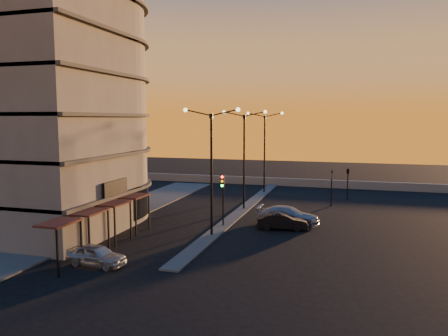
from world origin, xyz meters
The scene contains 14 objects.
ground centered at (0.00, 0.00, 0.00)m, with size 120.00×120.00×0.00m, color black.
sidewalk_west centered at (-10.50, 4.00, 0.06)m, with size 5.00×40.00×0.12m, color #4C4C4A.
median centered at (0.00, 10.00, 0.06)m, with size 1.20×36.00×0.12m, color #4C4C4A.
parapet centered at (2.00, 26.00, 0.50)m, with size 44.00×0.50×1.00m, color slate.
building centered at (-14.00, 0.03, 11.91)m, with size 14.35×17.08×25.00m.
streetlamp_near centered at (0.00, 0.00, 5.59)m, with size 4.32×0.32×9.51m.
streetlamp_mid centered at (0.00, 10.00, 5.59)m, with size 4.32×0.32×9.51m.
streetlamp_far centered at (0.00, 20.00, 5.59)m, with size 4.32×0.32×9.51m.
traffic_light_main centered at (0.00, 2.87, 2.89)m, with size 0.28×0.44×4.25m.
signal_east_a centered at (8.00, 14.00, 1.93)m, with size 0.13×0.16×3.60m.
signal_east_b centered at (9.50, 18.00, 3.10)m, with size 0.42×1.99×3.60m.
car_hatchback centered at (-4.55, -8.20, 0.63)m, with size 1.49×3.71×1.26m, color #A5A9AC.
car_sedan centered at (4.74, 3.46, 0.66)m, with size 1.39×3.99×1.32m, color black.
car_wagon centered at (4.94, 5.25, 0.75)m, with size 2.09×5.14×1.49m, color #A3A4AA.
Camera 1 is at (9.90, -30.22, 8.71)m, focal length 35.00 mm.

